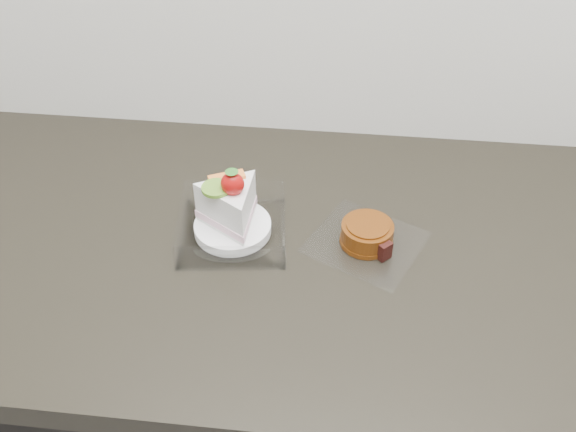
{
  "coord_description": "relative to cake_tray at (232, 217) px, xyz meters",
  "views": [
    {
      "loc": [
        -0.07,
        0.98,
        1.56
      ],
      "look_at": [
        -0.15,
        1.7,
        0.94
      ],
      "focal_mm": 40.0,
      "sensor_mm": 36.0,
      "label": 1
    }
  ],
  "objects": [
    {
      "name": "mooncake_wrap",
      "position": [
        0.2,
        0.0,
        -0.02
      ],
      "size": [
        0.2,
        0.2,
        0.04
      ],
      "rotation": [
        0.0,
        0.0,
        -0.27
      ],
      "color": "white",
      "rests_on": "counter"
    },
    {
      "name": "cake_tray",
      "position": [
        0.0,
        0.0,
        0.0
      ],
      "size": [
        0.18,
        0.18,
        0.13
      ],
      "rotation": [
        0.0,
        0.0,
        0.13
      ],
      "color": "white",
      "rests_on": "counter"
    },
    {
      "name": "counter",
      "position": [
        0.24,
        -0.01,
        -0.48
      ],
      "size": [
        2.04,
        0.64,
        0.9
      ],
      "color": "black",
      "rests_on": "ground"
    }
  ]
}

